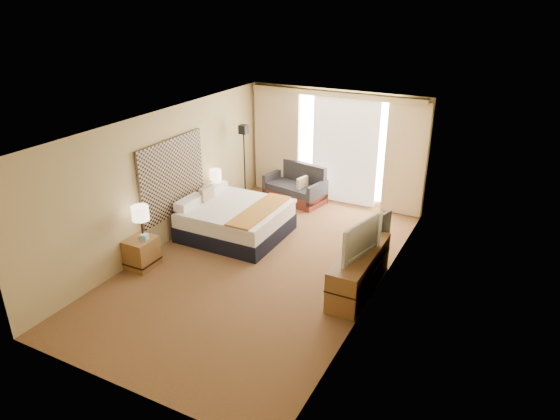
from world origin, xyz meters
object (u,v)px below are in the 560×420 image
at_px(media_dresser, 359,271).
at_px(lamp_right, 216,175).
at_px(bed, 235,220).
at_px(floor_lamp, 244,149).
at_px(desk_chair, 376,241).
at_px(nightstand_right, 219,204).
at_px(lamp_left, 140,214).
at_px(nightstand_left, 142,253).
at_px(television, 357,237).
at_px(loveseat, 296,189).

height_order(media_dresser, lamp_right, lamp_right).
distance_m(bed, floor_lamp, 1.91).
xyz_separation_m(media_dresser, desk_chair, (-0.03, 0.98, 0.11)).
xyz_separation_m(nightstand_right, lamp_right, (-0.05, -0.01, 0.68)).
xyz_separation_m(media_dresser, lamp_right, (-3.75, 1.44, 0.60)).
bearing_deg(lamp_left, bed, 67.30).
bearing_deg(lamp_right, nightstand_left, -88.80).
height_order(nightstand_left, television, television).
bearing_deg(loveseat, nightstand_left, -93.21).
xyz_separation_m(loveseat, floor_lamp, (-0.95, -0.74, 1.04)).
height_order(nightstand_right, desk_chair, desk_chair).
bearing_deg(nightstand_right, nightstand_left, -90.00).
distance_m(desk_chair, television, 1.20).
xyz_separation_m(bed, lamp_left, (-0.76, -1.82, 0.69)).
distance_m(nightstand_right, floor_lamp, 1.36).
relative_size(desk_chair, lamp_right, 1.97).
height_order(nightstand_left, bed, bed).
xyz_separation_m(loveseat, television, (2.55, -3.13, 0.71)).
height_order(loveseat, television, television).
xyz_separation_m(floor_lamp, desk_chair, (3.52, -1.32, -0.87)).
bearing_deg(bed, floor_lamp, 113.64).
xyz_separation_m(desk_chair, television, (-0.02, -1.07, 0.54)).
xyz_separation_m(desk_chair, lamp_right, (-3.72, 0.46, 0.50)).
relative_size(desk_chair, television, 0.98).
bearing_deg(bed, lamp_left, -112.70).
xyz_separation_m(desk_chair, lamp_left, (-3.62, -1.99, 0.58)).
height_order(desk_chair, television, television).
distance_m(bed, lamp_right, 1.23).
bearing_deg(floor_lamp, desk_chair, -20.60).
distance_m(nightstand_right, media_dresser, 3.97).
height_order(lamp_right, television, television).
distance_m(bed, lamp_left, 2.09).
distance_m(nightstand_left, lamp_left, 0.76).
bearing_deg(lamp_left, desk_chair, 28.80).
distance_m(media_dresser, loveseat, 4.00).
distance_m(nightstand_left, floor_lamp, 3.51).
bearing_deg(television, nightstand_right, 81.26).
xyz_separation_m(bed, desk_chair, (2.86, 0.17, 0.12)).
bearing_deg(media_dresser, desk_chair, 91.59).
distance_m(nightstand_right, desk_chair, 3.71).
bearing_deg(loveseat, desk_chair, -26.85).
bearing_deg(lamp_right, desk_chair, -7.03).
relative_size(nightstand_left, lamp_right, 1.05).
relative_size(bed, lamp_left, 3.06).
bearing_deg(desk_chair, media_dresser, -71.65).
height_order(media_dresser, television, television).
xyz_separation_m(nightstand_left, lamp_left, (0.05, 0.04, 0.76)).
height_order(loveseat, lamp_left, lamp_left).
distance_m(media_dresser, bed, 3.00).
xyz_separation_m(nightstand_left, media_dresser, (3.70, 1.05, 0.07)).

